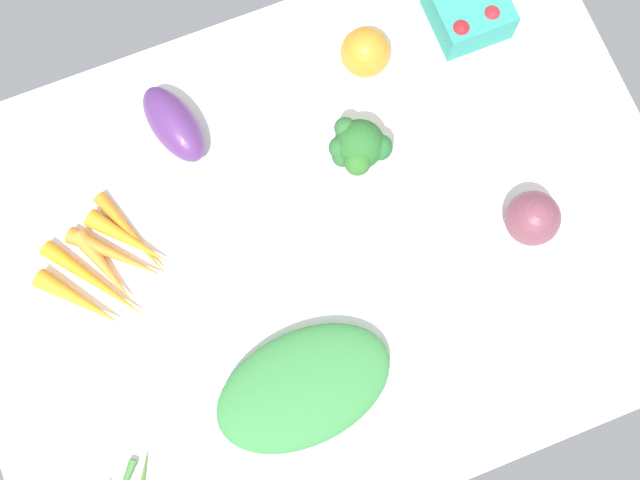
% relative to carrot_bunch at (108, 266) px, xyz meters
% --- Properties ---
extents(tablecloth, '(1.04, 0.76, 0.02)m').
position_rel_carrot_bunch_xyz_m(tablecloth, '(-0.29, 0.08, -0.02)').
color(tablecloth, white).
rests_on(tablecloth, ground).
extents(carrot_bunch, '(0.20, 0.20, 0.03)m').
position_rel_carrot_bunch_xyz_m(carrot_bunch, '(0.00, 0.00, 0.00)').
color(carrot_bunch, orange).
rests_on(carrot_bunch, tablecloth).
extents(berry_basket, '(0.11, 0.11, 0.07)m').
position_rel_carrot_bunch_xyz_m(berry_basket, '(-0.63, -0.17, 0.02)').
color(berry_basket, teal).
rests_on(berry_basket, tablecloth).
extents(red_onion_near_basket, '(0.08, 0.08, 0.08)m').
position_rel_carrot_bunch_xyz_m(red_onion_near_basket, '(-0.58, 0.16, 0.03)').
color(red_onion_near_basket, brown).
rests_on(red_onion_near_basket, tablecloth).
extents(eggplant, '(0.09, 0.14, 0.06)m').
position_rel_carrot_bunch_xyz_m(eggplant, '(-0.16, -0.16, 0.02)').
color(eggplant, '#562D6F').
rests_on(eggplant, tablecloth).
extents(broccoli_head, '(0.09, 0.09, 0.10)m').
position_rel_carrot_bunch_xyz_m(broccoli_head, '(-0.39, -0.02, 0.05)').
color(broccoli_head, '#9CC777').
rests_on(broccoli_head, tablecloth).
extents(heirloom_tomato_orange, '(0.08, 0.08, 0.08)m').
position_rel_carrot_bunch_xyz_m(heirloom_tomato_orange, '(-0.46, -0.16, 0.02)').
color(heirloom_tomato_orange, orange).
rests_on(heirloom_tomato_orange, tablecloth).
extents(leafy_greens_clump, '(0.26, 0.17, 0.05)m').
position_rel_carrot_bunch_xyz_m(leafy_greens_clump, '(-0.20, 0.26, 0.01)').
color(leafy_greens_clump, '#398342').
rests_on(leafy_greens_clump, tablecloth).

